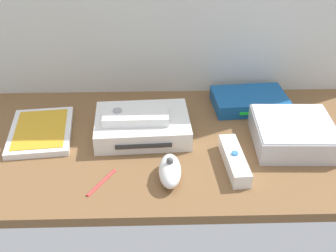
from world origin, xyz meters
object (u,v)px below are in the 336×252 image
(game_console, at_px, (142,126))
(game_case, at_px, (41,131))
(remote_nunchuk, at_px, (172,171))
(remote_classic_pad, at_px, (136,115))
(remote_wand, at_px, (234,160))
(mini_computer, at_px, (293,133))
(stylus_pen, at_px, (101,182))
(network_router, at_px, (249,101))

(game_console, bearing_deg, game_case, 175.83)
(remote_nunchuk, xyz_separation_m, remote_classic_pad, (-0.07, 0.16, 0.03))
(game_case, distance_m, remote_classic_pad, 0.22)
(game_console, distance_m, game_case, 0.23)
(remote_nunchuk, bearing_deg, remote_wand, 17.32)
(remote_classic_pad, bearing_deg, mini_computer, -7.74)
(remote_wand, relative_size, stylus_pen, 1.67)
(remote_classic_pad, bearing_deg, game_case, 176.33)
(mini_computer, relative_size, remote_wand, 1.17)
(mini_computer, bearing_deg, game_case, 174.78)
(game_console, xyz_separation_m, remote_nunchuk, (0.06, -0.16, -0.00))
(game_console, relative_size, remote_nunchuk, 2.16)
(network_router, bearing_deg, mini_computer, -72.89)
(network_router, relative_size, stylus_pen, 2.10)
(remote_wand, height_order, remote_nunchuk, remote_nunchuk)
(mini_computer, distance_m, remote_wand, 0.16)
(game_case, height_order, remote_nunchuk, remote_nunchuk)
(network_router, bearing_deg, remote_classic_pad, -160.40)
(network_router, xyz_separation_m, remote_wand, (-0.08, -0.25, -0.00))
(mini_computer, distance_m, network_router, 0.18)
(stylus_pen, bearing_deg, remote_classic_pad, 69.46)
(mini_computer, height_order, remote_wand, mini_computer)
(remote_wand, bearing_deg, stylus_pen, -174.30)
(remote_nunchuk, bearing_deg, mini_computer, 24.58)
(mini_computer, height_order, network_router, mini_computer)
(game_console, bearing_deg, remote_wand, -36.73)
(game_console, bearing_deg, network_router, 21.16)
(remote_wand, bearing_deg, remote_classic_pad, 144.84)
(game_case, bearing_deg, game_console, -7.22)
(game_console, distance_m, remote_nunchuk, 0.18)
(game_case, xyz_separation_m, network_router, (0.50, 0.11, 0.01))
(game_console, height_order, remote_nunchuk, remote_nunchuk)
(mini_computer, relative_size, remote_classic_pad, 1.21)
(network_router, bearing_deg, stylus_pen, -143.87)
(stylus_pen, bearing_deg, network_router, 40.51)
(mini_computer, bearing_deg, remote_classic_pad, 173.21)
(mini_computer, distance_m, remote_nunchuk, 0.30)
(remote_wand, xyz_separation_m, remote_classic_pad, (-0.20, 0.12, 0.04))
(mini_computer, relative_size, remote_nunchuk, 1.74)
(remote_wand, relative_size, remote_classic_pad, 1.03)
(network_router, height_order, remote_wand, same)
(remote_nunchuk, distance_m, stylus_pen, 0.14)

